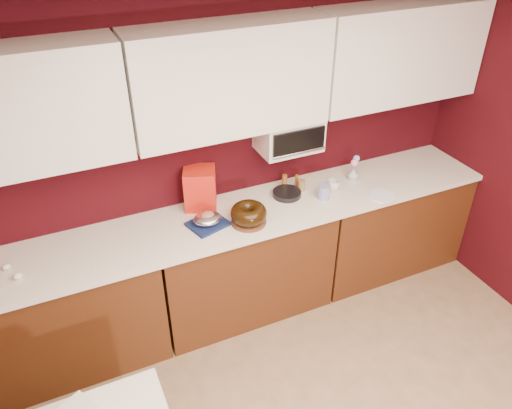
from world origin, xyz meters
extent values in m
cube|color=#35070C|center=(0.00, 2.25, 1.25)|extent=(4.00, 0.02, 2.50)
cube|color=#4C250F|center=(-1.33, 1.94, 0.43)|extent=(1.31, 0.58, 0.86)
cube|color=#4C250F|center=(0.00, 1.94, 0.43)|extent=(1.31, 0.58, 0.86)
cube|color=#4C250F|center=(1.33, 1.94, 0.43)|extent=(1.31, 0.58, 0.86)
cube|color=silver|center=(0.00, 1.94, 0.88)|extent=(4.00, 0.62, 0.04)
cube|color=white|center=(-1.33, 2.08, 1.85)|extent=(1.31, 0.33, 0.70)
cube|color=white|center=(0.00, 2.08, 1.85)|extent=(1.31, 0.33, 0.70)
cube|color=white|center=(1.33, 2.08, 1.85)|extent=(1.31, 0.33, 0.70)
cube|color=white|center=(0.45, 2.10, 1.38)|extent=(0.45, 0.30, 0.25)
cube|color=black|center=(0.45, 1.94, 1.38)|extent=(0.40, 0.02, 0.18)
cylinder|color=silver|center=(0.45, 1.93, 1.30)|extent=(0.42, 0.02, 0.02)
cylinder|color=brown|center=(0.00, 1.82, 0.91)|extent=(0.32, 0.32, 0.02)
torus|color=black|center=(0.00, 1.82, 0.98)|extent=(0.31, 0.31, 0.10)
cube|color=#131E4A|center=(-0.27, 1.91, 0.91)|extent=(0.31, 0.28, 0.02)
ellipsoid|color=silver|center=(-0.27, 1.91, 0.96)|extent=(0.23, 0.20, 0.07)
ellipsoid|color=#AC664E|center=(-0.27, 1.91, 0.98)|extent=(0.12, 0.11, 0.06)
cube|color=#B50C18|center=(-0.23, 2.16, 1.05)|extent=(0.28, 0.27, 0.31)
cylinder|color=black|center=(0.41, 2.02, 0.92)|extent=(0.23, 0.23, 0.04)
imported|color=silver|center=(0.78, 1.95, 0.95)|extent=(0.11, 0.11, 0.09)
cylinder|color=navy|center=(0.64, 1.88, 0.95)|extent=(0.11, 0.11, 0.11)
imported|color=#ACB1C3|center=(1.01, 2.03, 0.95)|extent=(0.09, 0.09, 0.11)
sphere|color=#FF93C8|center=(1.01, 2.03, 1.05)|extent=(0.06, 0.06, 0.06)
sphere|color=#93A7EC|center=(1.04, 2.05, 1.07)|extent=(0.05, 0.05, 0.05)
cylinder|color=white|center=(1.07, 1.71, 0.91)|extent=(0.25, 0.25, 0.01)
cylinder|color=#91531A|center=(0.45, 2.14, 0.95)|extent=(0.04, 0.04, 0.11)
cylinder|color=brown|center=(0.55, 2.05, 0.94)|extent=(0.07, 0.07, 0.09)
ellipsoid|color=silver|center=(-1.50, 1.85, 0.92)|extent=(0.06, 0.05, 0.04)
ellipsoid|color=silver|center=(-1.55, 1.97, 0.92)|extent=(0.06, 0.05, 0.04)
cylinder|color=brown|center=(0.55, 2.12, 0.95)|extent=(0.04, 0.04, 0.10)
camera|label=1|loc=(-1.12, -0.80, 2.93)|focal=35.00mm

